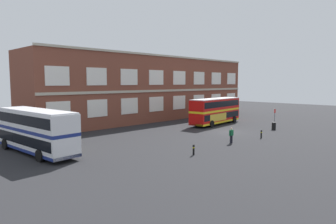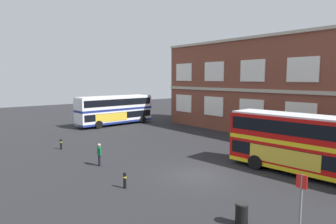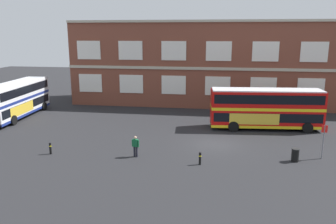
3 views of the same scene
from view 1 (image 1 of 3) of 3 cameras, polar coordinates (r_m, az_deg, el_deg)
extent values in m
plane|color=#232326|center=(41.80, 9.24, -3.46)|extent=(120.00, 120.00, 0.00)
cube|color=brown|center=(53.94, -3.06, 4.40)|extent=(44.64, 8.00, 10.81)
cube|color=#B2A893|center=(51.02, 0.07, 4.10)|extent=(44.64, 0.16, 0.36)
cube|color=#B2A893|center=(51.22, 0.04, 10.57)|extent=(44.64, 0.28, 0.30)
cube|color=silver|center=(39.57, -20.04, 0.17)|extent=(3.12, 0.12, 2.38)
cube|color=silver|center=(42.28, -13.22, 0.70)|extent=(3.12, 0.12, 2.38)
cube|color=silver|center=(45.52, -7.30, 1.14)|extent=(3.12, 0.12, 2.38)
cube|color=silver|center=(49.18, -2.21, 1.51)|extent=(3.12, 0.12, 2.38)
cube|color=silver|center=(53.18, 2.14, 1.82)|extent=(3.12, 0.12, 2.38)
cube|color=silver|center=(57.44, 5.87, 2.08)|extent=(3.12, 0.12, 2.38)
cube|color=silver|center=(61.91, 9.08, 2.30)|extent=(3.12, 0.12, 2.38)
cube|color=silver|center=(66.55, 11.85, 2.47)|extent=(3.12, 0.12, 2.38)
cube|color=silver|center=(39.42, -20.25, 6.44)|extent=(3.12, 0.12, 2.38)
cube|color=silver|center=(42.14, -13.36, 6.56)|extent=(3.12, 0.12, 2.38)
cube|color=silver|center=(45.39, -7.37, 6.59)|extent=(3.12, 0.12, 2.38)
cube|color=silver|center=(49.06, -2.23, 6.56)|extent=(3.12, 0.12, 2.38)
cube|color=silver|center=(53.07, 2.16, 6.49)|extent=(3.12, 0.12, 2.38)
cube|color=silver|center=(57.33, 5.92, 6.40)|extent=(3.12, 0.12, 2.38)
cube|color=silver|center=(61.81, 9.14, 6.30)|extent=(3.12, 0.12, 2.38)
cube|color=silver|center=(66.46, 11.92, 6.20)|extent=(3.12, 0.12, 2.38)
cube|color=silver|center=(30.53, -23.75, -4.91)|extent=(3.13, 11.12, 1.75)
cube|color=black|center=(30.49, -23.77, -4.52)|extent=(3.15, 10.68, 0.90)
cube|color=navy|center=(30.36, -23.83, -3.01)|extent=(3.13, 11.12, 0.30)
cube|color=silver|center=(30.25, -23.90, -1.27)|extent=(3.13, 11.12, 1.55)
cube|color=black|center=(30.24, -23.90, -1.13)|extent=(3.15, 10.68, 0.90)
cube|color=navy|center=(30.66, -23.70, -6.26)|extent=(3.15, 11.12, 0.28)
cube|color=silver|center=(30.16, -23.96, 0.30)|extent=(3.02, 10.89, 0.12)
cube|color=gold|center=(29.91, -20.43, -4.82)|extent=(0.29, 4.83, 1.10)
cube|color=yellow|center=(35.22, -27.70, 0.17)|extent=(1.66, 0.15, 0.40)
cylinder|color=black|center=(34.62, -24.52, -4.92)|extent=(0.37, 1.06, 1.04)
cylinder|color=black|center=(33.68, -28.48, -5.38)|extent=(0.37, 1.06, 1.04)
cylinder|color=black|center=(28.36, -18.48, -6.95)|extent=(0.37, 1.06, 1.04)
cylinder|color=black|center=(27.21, -23.15, -7.65)|extent=(0.37, 1.06, 1.04)
cube|color=red|center=(47.71, 9.00, -0.85)|extent=(11.18, 3.48, 1.75)
cube|color=black|center=(47.68, 9.00, -0.60)|extent=(10.74, 3.48, 0.90)
cube|color=yellow|center=(47.60, 9.02, 0.37)|extent=(11.18, 3.48, 0.30)
cube|color=red|center=(47.53, 9.04, 1.48)|extent=(11.18, 3.48, 1.55)
cube|color=black|center=(47.52, 9.04, 1.58)|extent=(10.74, 3.48, 0.90)
cube|color=yellow|center=(47.79, 8.99, -1.73)|extent=(11.18, 3.50, 0.28)
cube|color=silver|center=(47.48, 9.05, 2.49)|extent=(10.95, 3.36, 0.12)
cube|color=gold|center=(45.92, 9.56, -1.00)|extent=(4.82, 0.44, 1.10)
cube|color=yellow|center=(52.29, 12.07, 2.27)|extent=(0.20, 1.66, 0.40)
cylinder|color=black|center=(50.55, 12.44, -1.36)|extent=(1.06, 0.41, 1.04)
cylinder|color=black|center=(51.74, 9.92, -1.15)|extent=(1.06, 0.41, 1.04)
cylinder|color=black|center=(44.33, 8.26, -2.25)|extent=(1.06, 0.41, 1.04)
cylinder|color=black|center=(45.68, 5.51, -1.99)|extent=(1.06, 0.41, 1.04)
cylinder|color=black|center=(33.38, 12.02, -5.08)|extent=(0.19, 0.19, 0.85)
cylinder|color=black|center=(33.24, 11.78, -5.12)|extent=(0.19, 0.19, 0.85)
cube|color=#145933|center=(33.18, 11.92, -3.87)|extent=(0.44, 0.32, 0.60)
cylinder|color=#145933|center=(33.37, 12.23, -3.87)|extent=(0.13, 0.13, 0.57)
cylinder|color=#145933|center=(33.01, 11.60, -3.96)|extent=(0.13, 0.13, 0.57)
sphere|color=tan|center=(33.11, 11.94, -3.12)|extent=(0.22, 0.22, 0.22)
cylinder|color=slate|center=(46.62, 19.57, -1.11)|extent=(0.10, 0.10, 2.70)
cube|color=red|center=(46.50, 19.63, 0.20)|extent=(0.44, 0.04, 0.56)
cylinder|color=black|center=(44.38, 19.43, -2.57)|extent=(0.56, 0.56, 0.95)
cylinder|color=black|center=(44.31, 19.45, -1.91)|extent=(0.60, 0.60, 0.08)
cylinder|color=black|center=(27.50, 4.88, -7.17)|extent=(0.18, 0.18, 0.95)
cylinder|color=yellow|center=(27.45, 4.88, -6.74)|extent=(0.19, 0.19, 0.08)
cylinder|color=black|center=(37.28, 17.27, -4.01)|extent=(0.18, 0.18, 0.95)
cylinder|color=yellow|center=(37.25, 17.28, -3.69)|extent=(0.19, 0.19, 0.08)
camera|label=2|loc=(48.23, 34.90, 4.59)|focal=31.41mm
camera|label=3|loc=(35.08, 56.96, 8.10)|focal=36.50mm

